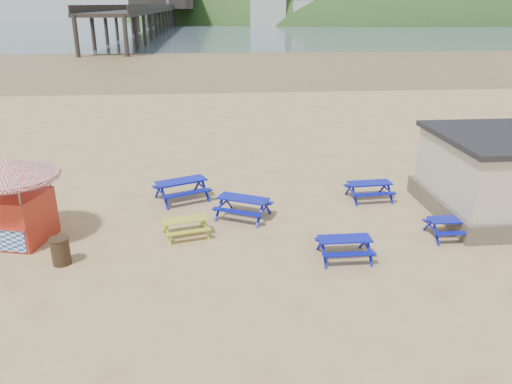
{
  "coord_description": "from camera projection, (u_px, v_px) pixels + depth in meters",
  "views": [
    {
      "loc": [
        -1.64,
        -16.09,
        7.68
      ],
      "look_at": [
        -0.04,
        1.5,
        1.0
      ],
      "focal_mm": 35.0,
      "sensor_mm": 36.0,
      "label": 1
    }
  ],
  "objects": [
    {
      "name": "wet_sand",
      "position": [
        222.0,
        63.0,
        69.08
      ],
      "size": [
        400.0,
        400.0,
        0.0
      ],
      "primitive_type": "plane",
      "color": "olive",
      "rests_on": "ground"
    },
    {
      "name": "picnic_table_blue_b",
      "position": [
        243.0,
        208.0,
        19.0
      ],
      "size": [
        2.41,
        2.25,
        0.81
      ],
      "rotation": [
        0.0,
        0.0,
        -0.47
      ],
      "color": "#091BA2",
      "rests_on": "ground"
    },
    {
      "name": "sea",
      "position": [
        213.0,
        27.0,
        176.2
      ],
      "size": [
        400.0,
        400.0,
        0.0
      ],
      "primitive_type": "plane",
      "color": "#4B5E6C",
      "rests_on": "ground"
    },
    {
      "name": "picnic_table_blue_c",
      "position": [
        369.0,
        191.0,
        20.79
      ],
      "size": [
        1.88,
        1.56,
        0.75
      ],
      "rotation": [
        0.0,
        0.0,
        0.07
      ],
      "color": "#091BA2",
      "rests_on": "ground"
    },
    {
      "name": "litter_bin",
      "position": [
        61.0,
        251.0,
        15.56
      ],
      "size": [
        0.61,
        0.61,
        0.9
      ],
      "color": "#362817",
      "rests_on": "ground"
    },
    {
      "name": "headland_town",
      "position": [
        398.0,
        42.0,
        242.89
      ],
      "size": [
        264.0,
        144.0,
        108.0
      ],
      "color": "#2D4C1E",
      "rests_on": "ground"
    },
    {
      "name": "ground",
      "position": [
        261.0,
        233.0,
        17.85
      ],
      "size": [
        400.0,
        400.0,
        0.0
      ],
      "primitive_type": "plane",
      "color": "tan",
      "rests_on": "ground"
    },
    {
      "name": "picnic_table_blue_f",
      "position": [
        452.0,
        228.0,
        17.4
      ],
      "size": [
        1.68,
        1.36,
        0.7
      ],
      "rotation": [
        0.0,
        0.0,
        -0.01
      ],
      "color": "#091BA2",
      "rests_on": "ground"
    },
    {
      "name": "picnic_table_yellow",
      "position": [
        186.0,
        228.0,
        17.49
      ],
      "size": [
        1.81,
        1.59,
        0.65
      ],
      "rotation": [
        0.0,
        0.0,
        0.25
      ],
      "color": "gold",
      "rests_on": "ground"
    },
    {
      "name": "picnic_table_blue_a",
      "position": [
        182.0,
        190.0,
        20.71
      ],
      "size": [
        2.54,
        2.33,
        0.86
      ],
      "rotation": [
        0.0,
        0.0,
        0.41
      ],
      "color": "#091BA2",
      "rests_on": "ground"
    },
    {
      "name": "pier",
      "position": [
        163.0,
        10.0,
        180.42
      ],
      "size": [
        24.0,
        220.0,
        39.29
      ],
      "color": "black",
      "rests_on": "ground"
    },
    {
      "name": "picnic_table_blue_e",
      "position": [
        344.0,
        248.0,
        15.97
      ],
      "size": [
        1.69,
        1.36,
        0.7
      ],
      "rotation": [
        0.0,
        0.0,
        0.01
      ],
      "color": "#091BA2",
      "rests_on": "ground"
    },
    {
      "name": "ice_cream_kiosk",
      "position": [
        12.0,
        190.0,
        16.64
      ],
      "size": [
        4.01,
        4.01,
        2.93
      ],
      "rotation": [
        0.0,
        0.0,
        -0.26
      ],
      "color": "#B02A1A",
      "rests_on": "ground"
    }
  ]
}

